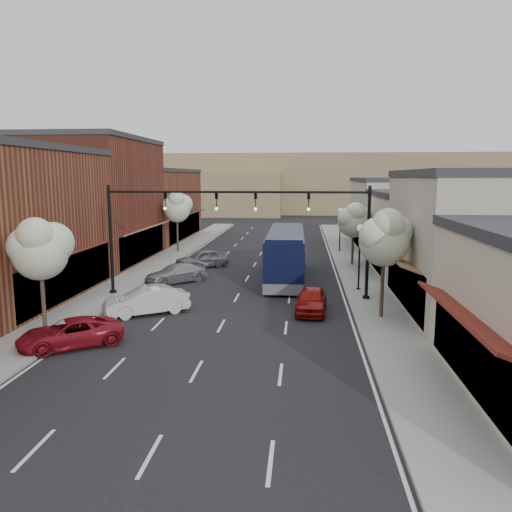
% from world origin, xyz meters
% --- Properties ---
extents(ground, '(160.00, 160.00, 0.00)m').
position_xyz_m(ground, '(0.00, 0.00, 0.00)').
color(ground, black).
rests_on(ground, ground).
extents(sidewalk_left, '(2.80, 73.00, 0.15)m').
position_xyz_m(sidewalk_left, '(-8.40, 18.50, 0.07)').
color(sidewalk_left, gray).
rests_on(sidewalk_left, ground).
extents(sidewalk_right, '(2.80, 73.00, 0.15)m').
position_xyz_m(sidewalk_right, '(8.40, 18.50, 0.07)').
color(sidewalk_right, gray).
rests_on(sidewalk_right, ground).
extents(curb_left, '(0.25, 73.00, 0.17)m').
position_xyz_m(curb_left, '(-7.00, 18.50, 0.07)').
color(curb_left, gray).
rests_on(curb_left, ground).
extents(curb_right, '(0.25, 73.00, 0.17)m').
position_xyz_m(curb_right, '(7.00, 18.50, 0.07)').
color(curb_right, gray).
rests_on(curb_right, ground).
extents(bldg_left_midfar, '(10.14, 14.10, 10.90)m').
position_xyz_m(bldg_left_midfar, '(-14.24, 20.00, 5.40)').
color(bldg_left_midfar, maroon).
rests_on(bldg_left_midfar, ground).
extents(bldg_left_far, '(10.14, 18.10, 8.40)m').
position_xyz_m(bldg_left_far, '(-14.22, 36.00, 4.16)').
color(bldg_left_far, brown).
rests_on(bldg_left_far, ground).
extents(bldg_right_midnear, '(9.14, 12.10, 7.90)m').
position_xyz_m(bldg_right_midnear, '(13.72, 6.00, 3.91)').
color(bldg_right_midnear, '#B0A596').
rests_on(bldg_right_midnear, ground).
extents(bldg_right_midfar, '(9.14, 12.10, 6.40)m').
position_xyz_m(bldg_right_midfar, '(13.70, 18.00, 3.17)').
color(bldg_right_midfar, beige).
rests_on(bldg_right_midfar, ground).
extents(bldg_right_far, '(9.14, 16.10, 7.40)m').
position_xyz_m(bldg_right_far, '(13.71, 32.00, 3.66)').
color(bldg_right_far, '#B0A596').
rests_on(bldg_right_far, ground).
extents(hill_far, '(120.00, 30.00, 12.00)m').
position_xyz_m(hill_far, '(0.00, 90.00, 6.00)').
color(hill_far, '#7A6647').
rests_on(hill_far, ground).
extents(hill_near, '(50.00, 20.00, 8.00)m').
position_xyz_m(hill_near, '(-25.00, 78.00, 4.00)').
color(hill_near, '#7A6647').
rests_on(hill_near, ground).
extents(signal_mast_right, '(8.22, 0.46, 7.00)m').
position_xyz_m(signal_mast_right, '(5.62, 8.00, 4.62)').
color(signal_mast_right, black).
rests_on(signal_mast_right, ground).
extents(signal_mast_left, '(8.22, 0.46, 7.00)m').
position_xyz_m(signal_mast_left, '(-5.62, 8.00, 4.62)').
color(signal_mast_left, black).
rests_on(signal_mast_left, ground).
extents(tree_right_near, '(2.85, 2.65, 5.95)m').
position_xyz_m(tree_right_near, '(8.35, 3.94, 4.45)').
color(tree_right_near, '#47382B').
rests_on(tree_right_near, ground).
extents(tree_right_far, '(2.85, 2.65, 5.43)m').
position_xyz_m(tree_right_far, '(8.35, 19.94, 3.99)').
color(tree_right_far, '#47382B').
rests_on(tree_right_far, ground).
extents(tree_left_near, '(2.85, 2.65, 5.69)m').
position_xyz_m(tree_left_near, '(-8.25, -0.06, 4.22)').
color(tree_left_near, '#47382B').
rests_on(tree_left_near, ground).
extents(tree_left_far, '(2.85, 2.65, 6.13)m').
position_xyz_m(tree_left_far, '(-8.25, 25.94, 4.60)').
color(tree_left_far, '#47382B').
rests_on(tree_left_far, ground).
extents(lamp_post_near, '(0.44, 0.44, 4.44)m').
position_xyz_m(lamp_post_near, '(7.80, 10.50, 3.01)').
color(lamp_post_near, black).
rests_on(lamp_post_near, ground).
extents(lamp_post_far, '(0.44, 0.44, 4.44)m').
position_xyz_m(lamp_post_far, '(7.80, 28.00, 3.01)').
color(lamp_post_far, black).
rests_on(lamp_post_far, ground).
extents(coach_bus, '(2.76, 11.96, 3.65)m').
position_xyz_m(coach_bus, '(2.86, 14.07, 1.90)').
color(coach_bus, black).
rests_on(coach_bus, ground).
extents(red_hatchback, '(1.94, 4.20, 1.39)m').
position_xyz_m(red_hatchback, '(4.61, 5.04, 0.70)').
color(red_hatchback, maroon).
rests_on(red_hatchback, ground).
extents(parked_car_a, '(4.89, 4.30, 1.25)m').
position_xyz_m(parked_car_a, '(-6.20, -1.70, 0.63)').
color(parked_car_a, maroon).
rests_on(parked_car_a, ground).
extents(parked_car_b, '(4.76, 3.76, 1.52)m').
position_xyz_m(parked_car_b, '(-4.46, 3.84, 0.76)').
color(parked_car_b, silver).
rests_on(parked_car_b, ground).
extents(parked_car_c, '(4.61, 4.47, 1.33)m').
position_xyz_m(parked_car_c, '(-4.95, 12.12, 0.66)').
color(parked_car_c, '#9A9B9F').
rests_on(parked_car_c, ground).
extents(parked_car_d, '(4.62, 4.04, 1.51)m').
position_xyz_m(parked_car_d, '(-4.27, 18.16, 0.75)').
color(parked_car_d, slate).
rests_on(parked_car_d, ground).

